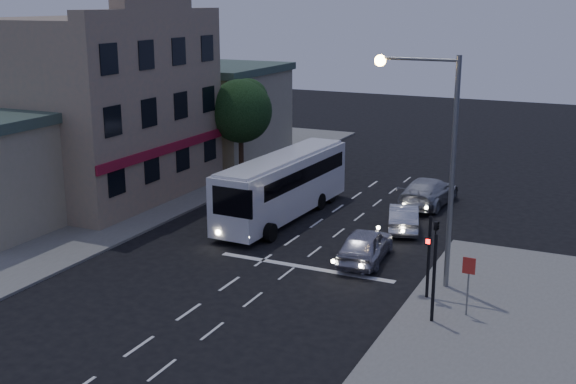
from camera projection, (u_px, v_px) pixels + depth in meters
The scene contains 14 objects.
ground at pixel (241, 276), 29.89m from camera, with size 120.00×120.00×0.00m, color black.
sidewalk_far at pixel (112, 194), 42.21m from camera, with size 12.00×50.00×0.12m, color slate.
road_markings at pixel (302, 255), 32.25m from camera, with size 8.00×30.55×0.01m.
tour_bus at pixel (283, 184), 37.41m from camera, with size 2.75×10.92×3.33m.
car_suv at pixel (365, 245), 31.35m from camera, with size 1.77×4.39×1.50m, color #9F9FB1.
car_sedan_a at pixel (403, 217), 35.69m from camera, with size 1.41×4.03×1.33m, color silver.
car_sedan_b at pixel (428, 192), 39.97m from camera, with size 2.18×5.35×1.55m, color #B0B2B7.
traffic_signal_main at pixel (429, 240), 26.83m from camera, with size 0.25×0.35×4.10m.
traffic_signal_side at pixel (435, 259), 24.81m from camera, with size 0.18×0.15×4.10m.
regulatory_sign at pixel (468, 277), 25.45m from camera, with size 0.45×0.12×2.20m.
streetlight at pixel (437, 145), 27.33m from camera, with size 3.32×0.44×9.00m.
main_building at pixel (93, 106), 41.29m from camera, with size 10.12×12.00×11.00m.
low_building_north at pixel (210, 110), 52.06m from camera, with size 9.40×9.40×6.50m.
street_tree at pixel (241, 108), 45.25m from camera, with size 4.00×4.00×6.20m.
Camera 1 is at (13.65, -24.52, 11.04)m, focal length 45.00 mm.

